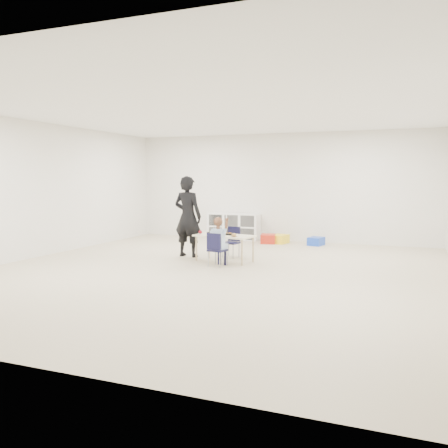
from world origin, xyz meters
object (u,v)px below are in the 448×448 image
at_px(table, 225,248).
at_px(adult, 188,217).
at_px(child, 218,240).
at_px(cubby_shelf, 234,226).
at_px(chair_near, 218,250).

xyz_separation_m(table, adult, (-0.94, 0.29, 0.57)).
bearing_deg(child, adult, 150.22).
relative_size(child, cubby_shelf, 0.71).
bearing_deg(chair_near, child, -170.68).
relative_size(child, adult, 0.59).
height_order(child, cubby_shelf, child).
bearing_deg(cubby_shelf, table, -72.62).
height_order(child, adult, adult).
height_order(table, cubby_shelf, cubby_shelf).
height_order(table, chair_near, chair_near).
relative_size(table, cubby_shelf, 0.88).
relative_size(chair_near, child, 0.63).
height_order(chair_near, cubby_shelf, cubby_shelf).
xyz_separation_m(child, adult, (-1.01, 0.82, 0.34)).
bearing_deg(table, cubby_shelf, 116.71).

